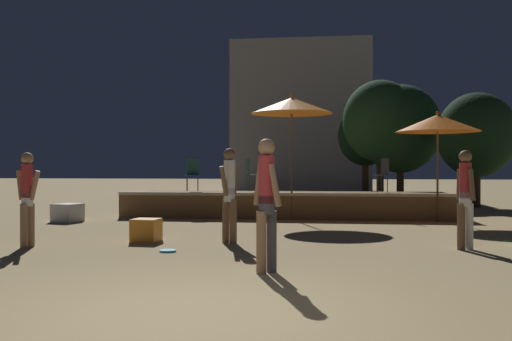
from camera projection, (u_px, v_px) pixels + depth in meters
ground_plane at (191, 313)px, 5.33m from camera, size 120.00×120.00×0.00m
wooden_deck at (290, 204)px, 16.29m from camera, size 9.02×3.07×0.70m
patio_umbrella_0 at (438, 123)px, 14.19m from camera, size 2.08×2.08×2.76m
patio_umbrella_1 at (292, 106)px, 14.77m from camera, size 2.13×2.13×3.25m
cube_seat_1 at (68, 213)px, 14.32m from camera, size 0.73×0.73×0.45m
cube_seat_2 at (146, 230)px, 10.48m from camera, size 0.50×0.50×0.42m
person_0 at (27, 197)px, 9.72m from camera, size 0.50×0.28×1.62m
person_1 at (229, 192)px, 10.23m from camera, size 0.30×0.49×1.71m
person_2 at (465, 197)px, 9.43m from camera, size 0.28×0.44×1.65m
person_3 at (267, 200)px, 7.35m from camera, size 0.43×0.44×1.74m
bistro_chair_0 at (382, 172)px, 15.26m from camera, size 0.46×0.46×0.90m
bistro_chair_1 at (193, 172)px, 16.02m from camera, size 0.42×0.42×0.90m
bistro_chair_2 at (250, 172)px, 15.90m from camera, size 0.45×0.44×0.90m
frisbee_disc at (168, 251)px, 9.20m from camera, size 0.27×0.27×0.03m
background_tree_0 at (380, 121)px, 22.12m from camera, size 2.90×2.90×4.76m
background_tree_1 at (365, 136)px, 24.80m from camera, size 2.38×2.38×4.04m
background_tree_2 at (400, 129)px, 22.16m from camera, size 3.12×3.12×4.58m
background_tree_3 at (476, 135)px, 19.42m from camera, size 2.64×2.64×3.91m
distant_building at (302, 119)px, 32.11m from camera, size 7.45×4.95×8.15m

